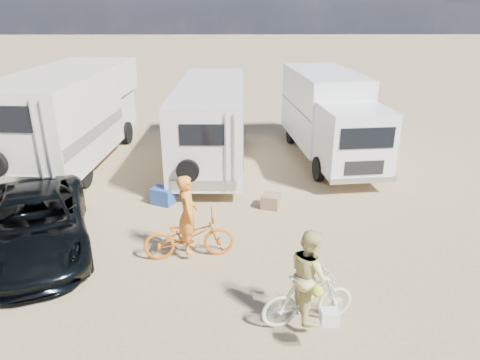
{
  "coord_description": "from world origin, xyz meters",
  "views": [
    {
      "loc": [
        0.42,
        -7.99,
        5.38
      ],
      "look_at": [
        0.54,
        2.01,
        1.3
      ],
      "focal_mm": 33.08,
      "sensor_mm": 36.0,
      "label": 1
    }
  ],
  "objects_px": {
    "cooler": "(163,196)",
    "dark_suv": "(36,223)",
    "rv_main": "(211,125)",
    "rider_woman": "(309,283)",
    "rv_left": "(69,118)",
    "box_truck": "(331,119)",
    "bike_woman": "(308,299)",
    "bike_man": "(189,236)",
    "bike_parked": "(366,159)",
    "crate": "(271,201)",
    "rider_man": "(188,221)"
  },
  "relations": [
    {
      "from": "cooler",
      "to": "dark_suv",
      "type": "bearing_deg",
      "value": -112.04
    },
    {
      "from": "rv_main",
      "to": "rider_woman",
      "type": "distance_m",
      "value": 8.75
    },
    {
      "from": "rider_woman",
      "to": "cooler",
      "type": "height_order",
      "value": "rider_woman"
    },
    {
      "from": "rv_left",
      "to": "cooler",
      "type": "relative_size",
      "value": 12.6
    },
    {
      "from": "box_truck",
      "to": "bike_woman",
      "type": "distance_m",
      "value": 9.14
    },
    {
      "from": "bike_man",
      "to": "bike_woman",
      "type": "relative_size",
      "value": 1.18
    },
    {
      "from": "rv_main",
      "to": "bike_parked",
      "type": "distance_m",
      "value": 5.38
    },
    {
      "from": "bike_man",
      "to": "cooler",
      "type": "bearing_deg",
      "value": 11.68
    },
    {
      "from": "rv_main",
      "to": "rv_left",
      "type": "xyz_separation_m",
      "value": [
        -4.92,
        0.15,
        0.21
      ]
    },
    {
      "from": "bike_woman",
      "to": "crate",
      "type": "xyz_separation_m",
      "value": [
        -0.28,
        4.76,
        -0.32
      ]
    },
    {
      "from": "rider_woman",
      "to": "rv_left",
      "type": "bearing_deg",
      "value": 26.09
    },
    {
      "from": "rv_main",
      "to": "box_truck",
      "type": "xyz_separation_m",
      "value": [
        4.2,
        0.35,
        0.11
      ]
    },
    {
      "from": "rider_man",
      "to": "crate",
      "type": "distance_m",
      "value": 3.32
    },
    {
      "from": "rv_main",
      "to": "bike_man",
      "type": "xyz_separation_m",
      "value": [
        -0.22,
        -6.25,
        -0.86
      ]
    },
    {
      "from": "bike_woman",
      "to": "crate",
      "type": "bearing_deg",
      "value": -9.59
    },
    {
      "from": "rider_woman",
      "to": "cooler",
      "type": "bearing_deg",
      "value": 20.37
    },
    {
      "from": "rv_main",
      "to": "dark_suv",
      "type": "relative_size",
      "value": 1.48
    },
    {
      "from": "cooler",
      "to": "bike_man",
      "type": "bearing_deg",
      "value": -46.47
    },
    {
      "from": "dark_suv",
      "to": "bike_man",
      "type": "xyz_separation_m",
      "value": [
        3.51,
        -0.38,
        -0.14
      ]
    },
    {
      "from": "bike_woman",
      "to": "cooler",
      "type": "xyz_separation_m",
      "value": [
        -3.32,
        5.05,
        -0.27
      ]
    },
    {
      "from": "rv_main",
      "to": "box_truck",
      "type": "bearing_deg",
      "value": 5.88
    },
    {
      "from": "bike_man",
      "to": "box_truck",
      "type": "bearing_deg",
      "value": -41.91
    },
    {
      "from": "rv_main",
      "to": "rv_left",
      "type": "distance_m",
      "value": 4.93
    },
    {
      "from": "bike_man",
      "to": "bike_parked",
      "type": "height_order",
      "value": "bike_man"
    },
    {
      "from": "bike_woman",
      "to": "bike_parked",
      "type": "bearing_deg",
      "value": -35.5
    },
    {
      "from": "rv_main",
      "to": "box_truck",
      "type": "height_order",
      "value": "box_truck"
    },
    {
      "from": "cooler",
      "to": "box_truck",
      "type": "bearing_deg",
      "value": 58.64
    },
    {
      "from": "rv_main",
      "to": "cooler",
      "type": "distance_m",
      "value": 3.83
    },
    {
      "from": "bike_man",
      "to": "bike_parked",
      "type": "xyz_separation_m",
      "value": [
        5.44,
        5.31,
        -0.1
      ]
    },
    {
      "from": "rv_left",
      "to": "box_truck",
      "type": "xyz_separation_m",
      "value": [
        9.12,
        0.2,
        -0.1
      ]
    },
    {
      "from": "dark_suv",
      "to": "crate",
      "type": "relative_size",
      "value": 10.08
    },
    {
      "from": "box_truck",
      "to": "bike_parked",
      "type": "height_order",
      "value": "box_truck"
    },
    {
      "from": "box_truck",
      "to": "dark_suv",
      "type": "bearing_deg",
      "value": -147.74
    },
    {
      "from": "rv_left",
      "to": "crate",
      "type": "distance_m",
      "value": 7.89
    },
    {
      "from": "bike_man",
      "to": "bike_woman",
      "type": "height_order",
      "value": "bike_man"
    },
    {
      "from": "rv_left",
      "to": "bike_man",
      "type": "relative_size",
      "value": 3.75
    },
    {
      "from": "box_truck",
      "to": "rv_main",
      "type": "bearing_deg",
      "value": 178.97
    },
    {
      "from": "bike_woman",
      "to": "bike_parked",
      "type": "relative_size",
      "value": 1.04
    },
    {
      "from": "bike_man",
      "to": "rider_woman",
      "type": "relative_size",
      "value": 1.19
    },
    {
      "from": "rv_left",
      "to": "bike_parked",
      "type": "xyz_separation_m",
      "value": [
        10.13,
        -1.1,
        -1.17
      ]
    },
    {
      "from": "bike_parked",
      "to": "crate",
      "type": "bearing_deg",
      "value": 172.75
    },
    {
      "from": "rider_woman",
      "to": "cooler",
      "type": "xyz_separation_m",
      "value": [
        -3.32,
        5.05,
        -0.61
      ]
    },
    {
      "from": "bike_man",
      "to": "dark_suv",
      "type": "bearing_deg",
      "value": 75.74
    },
    {
      "from": "bike_woman",
      "to": "rider_man",
      "type": "xyz_separation_m",
      "value": [
        -2.3,
        2.23,
        0.38
      ]
    },
    {
      "from": "box_truck",
      "to": "bike_man",
      "type": "bearing_deg",
      "value": -129.65
    },
    {
      "from": "box_truck",
      "to": "rv_left",
      "type": "bearing_deg",
      "value": 175.4
    },
    {
      "from": "rider_man",
      "to": "rider_woman",
      "type": "xyz_separation_m",
      "value": [
        2.3,
        -2.23,
        -0.05
      ]
    },
    {
      "from": "bike_parked",
      "to": "rv_left",
      "type": "bearing_deg",
      "value": 127.42
    },
    {
      "from": "box_truck",
      "to": "rider_man",
      "type": "relative_size",
      "value": 3.73
    },
    {
      "from": "rider_woman",
      "to": "bike_parked",
      "type": "bearing_deg",
      "value": -35.5
    }
  ]
}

